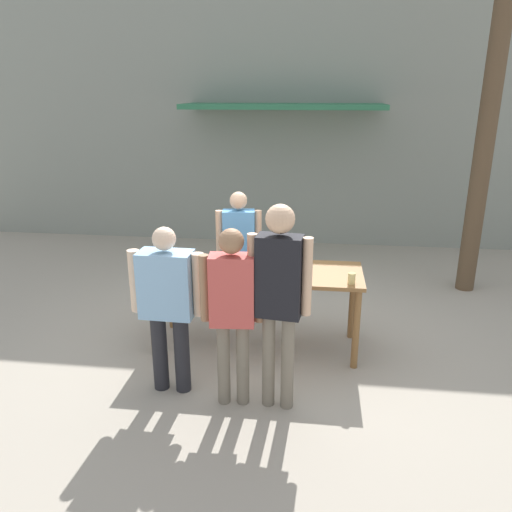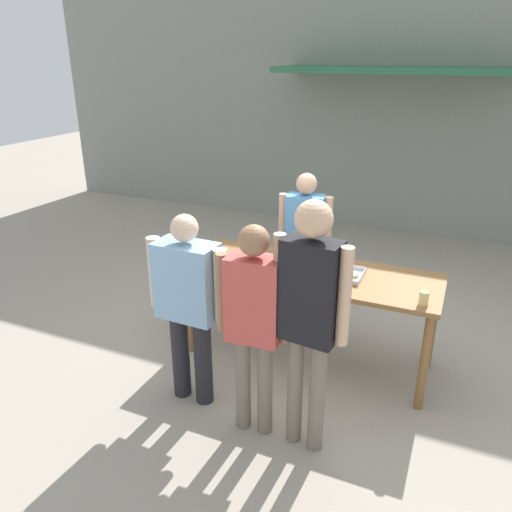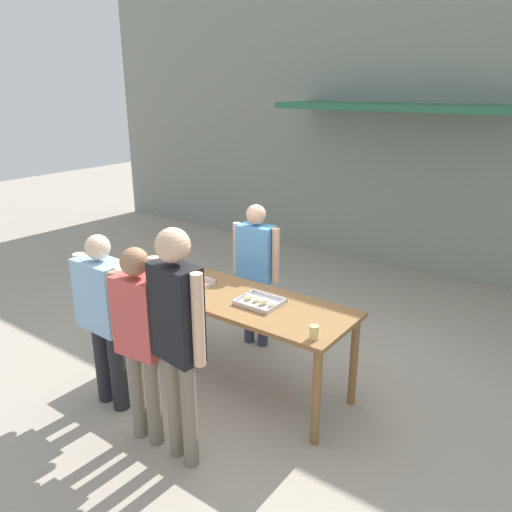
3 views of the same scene
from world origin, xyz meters
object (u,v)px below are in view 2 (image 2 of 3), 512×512
object	(u,v)px
condiment_jar_ketchup	(206,262)
person_customer_holding_hotdog	(188,297)
condiment_jar_mustard	(197,261)
person_customer_waiting_in_line	(254,314)
food_tray_buns	(340,273)
beer_cup	(424,298)
person_server_behind_table	(305,235)
person_customer_with_cup	(310,306)
food_tray_sausages	(256,260)

from	to	relation	value
condiment_jar_ketchup	person_customer_holding_hotdog	xyz separation A→B (m)	(0.21, -0.64, -0.00)
condiment_jar_mustard	person_customer_waiting_in_line	xyz separation A→B (m)	(0.90, -0.77, 0.05)
food_tray_buns	person_customer_waiting_in_line	distance (m)	1.10
condiment_jar_mustard	condiment_jar_ketchup	distance (m)	0.09
beer_cup	person_customer_waiting_in_line	xyz separation A→B (m)	(-1.03, -0.78, 0.03)
person_server_behind_table	person_customer_waiting_in_line	distance (m)	1.77
person_server_behind_table	person_customer_with_cup	xyz separation A→B (m)	(0.61, -1.76, 0.18)
person_customer_waiting_in_line	food_tray_buns	bearing A→B (deg)	-112.03
person_customer_holding_hotdog	beer_cup	bearing A→B (deg)	-156.58
condiment_jar_mustard	beer_cup	distance (m)	1.92
condiment_jar_mustard	beer_cup	size ratio (longest dim) A/B	0.65
beer_cup	person_customer_with_cup	world-z (taller)	person_customer_with_cup
condiment_jar_ketchup	food_tray_sausages	bearing A→B (deg)	36.66
food_tray_sausages	person_customer_waiting_in_line	bearing A→B (deg)	-67.13
person_server_behind_table	food_tray_buns	bearing A→B (deg)	-59.61
condiment_jar_ketchup	person_customer_with_cup	world-z (taller)	person_customer_with_cup
food_tray_buns	person_customer_with_cup	world-z (taller)	person_customer_with_cup
beer_cup	person_customer_holding_hotdog	size ratio (longest dim) A/B	0.07
food_tray_buns	person_customer_waiting_in_line	size ratio (longest dim) A/B	0.23
food_tray_sausages	person_customer_holding_hotdog	xyz separation A→B (m)	(-0.16, -0.91, 0.02)
food_tray_buns	person_server_behind_table	xyz separation A→B (m)	(-0.55, 0.71, 0.03)
condiment_jar_mustard	person_server_behind_table	distance (m)	1.19
condiment_jar_mustard	person_customer_with_cup	size ratio (longest dim) A/B	0.04
food_tray_sausages	food_tray_buns	distance (m)	0.77
person_server_behind_table	person_customer_holding_hotdog	bearing A→B (deg)	-110.73
condiment_jar_mustard	food_tray_sausages	bearing A→B (deg)	31.16
person_customer_holding_hotdog	person_customer_waiting_in_line	size ratio (longest dim) A/B	0.97
food_tray_buns	condiment_jar_ketchup	world-z (taller)	condiment_jar_ketchup
condiment_jar_ketchup	person_customer_waiting_in_line	distance (m)	1.12
person_customer_waiting_in_line	person_customer_with_cup	bearing A→B (deg)	175.68
condiment_jar_ketchup	beer_cup	size ratio (longest dim) A/B	0.65
condiment_jar_ketchup	person_customer_holding_hotdog	bearing A→B (deg)	-72.29
condiment_jar_mustard	person_customer_holding_hotdog	bearing A→B (deg)	-65.14
person_customer_with_cup	person_server_behind_table	bearing A→B (deg)	-63.67
condiment_jar_ketchup	beer_cup	distance (m)	1.83
food_tray_buns	person_server_behind_table	world-z (taller)	person_server_behind_table
food_tray_buns	condiment_jar_mustard	distance (m)	1.26
food_tray_buns	person_customer_waiting_in_line	world-z (taller)	person_customer_waiting_in_line
person_customer_waiting_in_line	condiment_jar_mustard	bearing A→B (deg)	-45.44
person_customer_with_cup	food_tray_sausages	bearing A→B (deg)	-44.42
person_server_behind_table	person_customer_waiting_in_line	world-z (taller)	person_customer_waiting_in_line
person_customer_waiting_in_line	beer_cup	bearing A→B (deg)	-147.40
condiment_jar_mustard	beer_cup	world-z (taller)	beer_cup
food_tray_sausages	person_customer_with_cup	world-z (taller)	person_customer_with_cup
food_tray_buns	condiment_jar_mustard	xyz separation A→B (m)	(-1.23, -0.28, 0.01)
food_tray_buns	condiment_jar_ketchup	xyz separation A→B (m)	(-1.14, -0.27, 0.01)
food_tray_buns	person_customer_holding_hotdog	bearing A→B (deg)	-135.53
condiment_jar_ketchup	beer_cup	world-z (taller)	beer_cup
person_customer_waiting_in_line	food_tray_sausages	bearing A→B (deg)	-71.69
beer_cup	food_tray_sausages	bearing A→B (deg)	169.60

